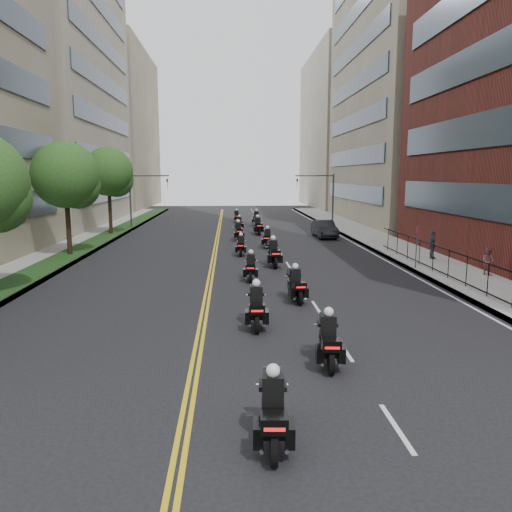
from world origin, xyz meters
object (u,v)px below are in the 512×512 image
at_px(motorcycle_2, 256,309).
at_px(motorcycle_4, 251,268).
at_px(motorcycle_9, 258,227).
at_px(pedestrian_b, 488,261).
at_px(pedestrian_c, 433,245).
at_px(motorcycle_6, 241,246).
at_px(motorcycle_1, 329,343).
at_px(motorcycle_0, 273,414).
at_px(motorcycle_11, 256,219).
at_px(motorcycle_7, 267,239).
at_px(motorcycle_8, 238,232).
at_px(motorcycle_10, 239,224).
at_px(motorcycle_5, 273,254).
at_px(parked_sedan, 324,229).
at_px(motorcycle_12, 237,217).
at_px(motorcycle_3, 296,286).

relative_size(motorcycle_2, motorcycle_4, 1.09).
bearing_deg(motorcycle_9, pedestrian_b, -66.33).
height_order(motorcycle_4, pedestrian_c, pedestrian_c).
bearing_deg(motorcycle_6, motorcycle_1, -80.55).
bearing_deg(motorcycle_0, motorcycle_11, 90.60).
bearing_deg(motorcycle_7, motorcycle_8, 124.12).
bearing_deg(motorcycle_10, motorcycle_0, -95.78).
bearing_deg(motorcycle_5, parked_sedan, 64.51).
height_order(pedestrian_b, pedestrian_c, pedestrian_c).
distance_m(motorcycle_9, pedestrian_c, 18.16).
distance_m(motorcycle_0, motorcycle_8, 32.28).
bearing_deg(motorcycle_12, motorcycle_1, -93.17).
bearing_deg(motorcycle_4, motorcycle_2, -87.28).
relative_size(motorcycle_1, pedestrian_b, 1.57).
distance_m(motorcycle_4, motorcycle_5, 4.17).
distance_m(motorcycle_11, motorcycle_12, 4.77).
height_order(motorcycle_8, motorcycle_12, motorcycle_8).
bearing_deg(motorcycle_4, motorcycle_0, -87.08).
xyz_separation_m(motorcycle_8, motorcycle_9, (1.89, 4.16, 0.03)).
bearing_deg(motorcycle_9, motorcycle_11, 82.37).
xyz_separation_m(motorcycle_2, motorcycle_3, (1.93, 3.68, -0.04)).
bearing_deg(motorcycle_5, motorcycle_8, 95.83).
relative_size(motorcycle_8, motorcycle_11, 0.97).
bearing_deg(motorcycle_10, motorcycle_8, -97.36).
bearing_deg(motorcycle_2, motorcycle_0, -89.28).
bearing_deg(motorcycle_9, pedestrian_c, -60.71).
bearing_deg(motorcycle_6, motorcycle_8, 93.89).
height_order(motorcycle_8, motorcycle_11, motorcycle_11).
bearing_deg(motorcycle_2, pedestrian_c, 49.66).
relative_size(motorcycle_4, motorcycle_7, 0.97).
height_order(motorcycle_9, motorcycle_11, motorcycle_9).
relative_size(motorcycle_7, motorcycle_10, 1.09).
bearing_deg(pedestrian_c, motorcycle_6, 83.52).
relative_size(motorcycle_4, motorcycle_12, 1.02).
relative_size(motorcycle_1, motorcycle_9, 0.92).
bearing_deg(motorcycle_2, motorcycle_7, 85.93).
bearing_deg(motorcycle_6, motorcycle_11, 87.50).
xyz_separation_m(motorcycle_2, motorcycle_8, (-0.17, 24.25, 0.01)).
height_order(motorcycle_2, motorcycle_6, motorcycle_2).
height_order(motorcycle_1, motorcycle_9, motorcycle_9).
xyz_separation_m(motorcycle_9, parked_sedan, (5.75, -2.45, 0.02)).
xyz_separation_m(motorcycle_6, motorcycle_9, (1.86, 11.92, 0.11)).
xyz_separation_m(motorcycle_6, pedestrian_b, (13.11, -8.25, 0.27)).
relative_size(motorcycle_7, parked_sedan, 0.49).
height_order(motorcycle_4, motorcycle_6, motorcycle_4).
bearing_deg(motorcycle_11, motorcycle_6, -89.78).
distance_m(motorcycle_3, pedestrian_c, 14.11).
height_order(motorcycle_10, motorcycle_12, motorcycle_12).
bearing_deg(pedestrian_c, pedestrian_b, -163.05).
distance_m(motorcycle_2, motorcycle_8, 24.25).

